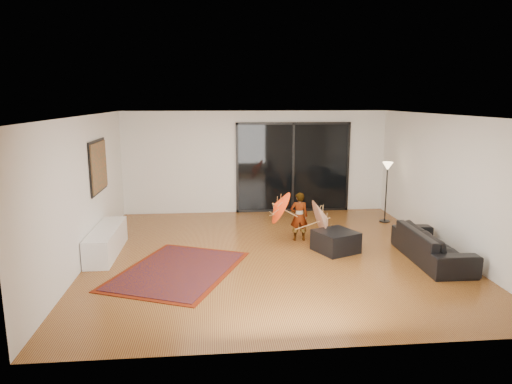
{
  "coord_description": "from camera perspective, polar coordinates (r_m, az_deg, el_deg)",
  "views": [
    {
      "loc": [
        -1.12,
        -8.49,
        3.0
      ],
      "look_at": [
        -0.25,
        0.76,
        1.1
      ],
      "focal_mm": 32.0,
      "sensor_mm": 36.0,
      "label": 1
    }
  ],
  "objects": [
    {
      "name": "ottoman",
      "position": [
        9.3,
        9.92,
        -6.1
      ],
      "size": [
        0.96,
        0.96,
        0.42
      ],
      "primitive_type": "cube",
      "rotation": [
        0.0,
        0.0,
        0.42
      ],
      "color": "black",
      "rests_on": "floor"
    },
    {
      "name": "floor_lamp",
      "position": [
        11.59,
        16.08,
        2.07
      ],
      "size": [
        0.26,
        0.26,
        1.5
      ],
      "color": "black",
      "rests_on": "floor"
    },
    {
      "name": "ceiling",
      "position": [
        8.57,
        2.19,
        9.54
      ],
      "size": [
        7.0,
        7.0,
        0.0
      ],
      "primitive_type": "plane",
      "rotation": [
        3.14,
        0.0,
        0.0
      ],
      "color": "white",
      "rests_on": "wall_back"
    },
    {
      "name": "sofa",
      "position": [
        9.25,
        21.16,
        -6.21
      ],
      "size": [
        0.85,
        2.08,
        0.6
      ],
      "primitive_type": "imported",
      "rotation": [
        0.0,
        0.0,
        1.55
      ],
      "color": "black",
      "rests_on": "floor"
    },
    {
      "name": "wall_back",
      "position": [
        12.15,
        -0.02,
        3.75
      ],
      "size": [
        7.0,
        0.0,
        7.0
      ],
      "primitive_type": "plane",
      "rotation": [
        1.57,
        0.0,
        0.0
      ],
      "color": "silver",
      "rests_on": "floor"
    },
    {
      "name": "media_console",
      "position": [
        9.47,
        -18.2,
        -5.85
      ],
      "size": [
        0.47,
        1.87,
        0.52
      ],
      "primitive_type": "cube",
      "rotation": [
        0.0,
        0.0,
        0.0
      ],
      "color": "white",
      "rests_on": "floor"
    },
    {
      "name": "sliding_door",
      "position": [
        12.27,
        4.65,
        3.09
      ],
      "size": [
        3.06,
        0.07,
        2.4
      ],
      "color": "black",
      "rests_on": "wall_back"
    },
    {
      "name": "floor",
      "position": [
        9.07,
        2.06,
        -7.76
      ],
      "size": [
        7.0,
        7.0,
        0.0
      ],
      "primitive_type": "plane",
      "color": "olive",
      "rests_on": "ground"
    },
    {
      "name": "parasol_orange",
      "position": [
        9.65,
        2.27,
        -2.04
      ],
      "size": [
        0.51,
        0.75,
        0.84
      ],
      "rotation": [
        0.0,
        -1.06,
        0.0
      ],
      "color": "#F63B0C",
      "rests_on": "child"
    },
    {
      "name": "speaker",
      "position": [
        9.65,
        -17.95,
        -6.23
      ],
      "size": [
        0.3,
        0.3,
        0.29
      ],
      "primitive_type": "cube",
      "rotation": [
        0.0,
        0.0,
        -0.2
      ],
      "color": "#424244",
      "rests_on": "floor"
    },
    {
      "name": "persian_rug",
      "position": [
        8.34,
        -9.72,
        -9.63
      ],
      "size": [
        2.67,
        3.05,
        0.02
      ],
      "rotation": [
        0.0,
        0.0,
        -0.4
      ],
      "color": "#5F1908",
      "rests_on": "floor"
    },
    {
      "name": "wall_right",
      "position": [
        9.8,
        22.86,
        0.95
      ],
      "size": [
        0.0,
        7.0,
        7.0
      ],
      "primitive_type": "plane",
      "rotation": [
        1.57,
        0.0,
        -1.57
      ],
      "color": "silver",
      "rests_on": "floor"
    },
    {
      "name": "wall_front",
      "position": [
        5.37,
        7.01,
        -6.42
      ],
      "size": [
        7.0,
        0.0,
        7.0
      ],
      "primitive_type": "plane",
      "rotation": [
        -1.57,
        0.0,
        0.0
      ],
      "color": "silver",
      "rests_on": "floor"
    },
    {
      "name": "child",
      "position": [
        9.83,
        5.41,
        -3.06
      ],
      "size": [
        0.39,
        0.26,
        1.06
      ],
      "primitive_type": "imported",
      "rotation": [
        0.0,
        0.0,
        3.13
      ],
      "color": "#999999",
      "rests_on": "floor"
    },
    {
      "name": "wall_left",
      "position": [
        8.97,
        -20.65,
        0.2
      ],
      "size": [
        0.0,
        7.0,
        7.0
      ],
      "primitive_type": "plane",
      "rotation": [
        1.57,
        0.0,
        1.57
      ],
      "color": "silver",
      "rests_on": "floor"
    },
    {
      "name": "painting",
      "position": [
        9.86,
        -19.08,
        3.05
      ],
      "size": [
        0.04,
        1.28,
        1.08
      ],
      "color": "black",
      "rests_on": "wall_left"
    },
    {
      "name": "parasol_white",
      "position": [
        9.82,
        9.01,
        -3.31
      ],
      "size": [
        0.53,
        0.95,
        0.96
      ],
      "rotation": [
        0.0,
        1.26,
        0.0
      ],
      "color": "silver",
      "rests_on": "floor"
    }
  ]
}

